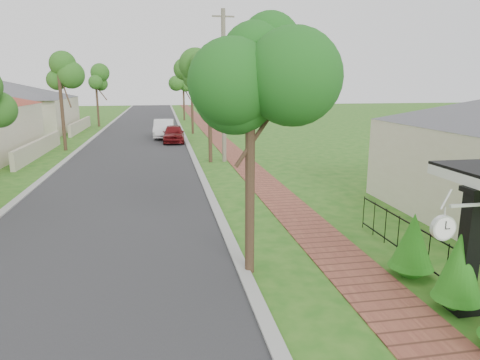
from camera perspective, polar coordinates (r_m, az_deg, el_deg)
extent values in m
plane|color=#215E16|center=(8.96, -1.97, -16.49)|extent=(160.00, 160.00, 0.00)
cube|color=#28282B|center=(28.14, -14.03, 3.50)|extent=(7.00, 120.00, 0.02)
cube|color=#9E9E99|center=(28.13, -6.58, 3.79)|extent=(0.30, 120.00, 0.10)
cube|color=#9E9E99|center=(28.62, -21.34, 3.15)|extent=(0.30, 120.00, 0.10)
cube|color=#97523C|center=(28.41, -1.33, 3.97)|extent=(1.50, 120.00, 0.03)
cube|color=black|center=(9.33, 28.18, -8.35)|extent=(0.30, 0.30, 2.52)
cube|color=black|center=(9.77, 27.46, -14.61)|extent=(0.48, 0.48, 0.24)
cube|color=black|center=(9.00, 28.99, -1.18)|extent=(0.42, 0.42, 0.10)
cube|color=black|center=(10.38, 26.13, -7.89)|extent=(0.03, 8.00, 0.03)
cube|color=black|center=(10.67, 25.70, -11.92)|extent=(0.03, 8.00, 0.03)
cylinder|color=black|center=(10.05, 28.13, -11.52)|extent=(0.02, 0.02, 1.00)
cylinder|color=black|center=(10.53, 25.89, -10.18)|extent=(0.02, 0.02, 1.00)
cylinder|color=black|center=(11.03, 23.86, -8.95)|extent=(0.02, 0.02, 1.00)
cylinder|color=black|center=(11.55, 22.02, -7.82)|extent=(0.02, 0.02, 1.00)
cylinder|color=black|center=(12.08, 20.35, -6.77)|extent=(0.02, 0.02, 1.00)
cylinder|color=black|center=(12.62, 18.82, -5.81)|extent=(0.02, 0.02, 1.00)
cylinder|color=black|center=(13.18, 17.43, -4.93)|extent=(0.02, 0.02, 1.00)
cylinder|color=black|center=(13.74, 16.16, -4.12)|extent=(0.02, 0.02, 1.00)
cylinder|color=#382619|center=(23.97, -4.03, 7.76)|extent=(0.22, 0.22, 4.55)
sphere|color=#235216|center=(23.88, -4.12, 13.52)|extent=(1.70, 1.70, 1.70)
cylinder|color=#382619|center=(37.87, -6.40, 9.84)|extent=(0.22, 0.22, 4.90)
sphere|color=#235216|center=(37.83, -6.50, 13.76)|extent=(1.70, 1.70, 1.70)
cylinder|color=#382619|center=(51.85, -7.49, 10.22)|extent=(0.22, 0.22, 4.20)
sphere|color=#235216|center=(51.80, -7.56, 12.67)|extent=(1.70, 1.70, 1.70)
cylinder|color=#382619|center=(30.48, -22.60, 8.24)|extent=(0.22, 0.22, 4.90)
sphere|color=#235216|center=(30.42, -23.03, 13.09)|extent=(1.70, 1.70, 1.70)
cylinder|color=#382619|center=(46.23, -18.47, 9.59)|extent=(0.22, 0.22, 4.55)
sphere|color=#235216|center=(46.18, -18.69, 12.56)|extent=(1.70, 1.70, 1.70)
sphere|color=#186E16|center=(9.65, 26.92, -13.23)|extent=(0.73, 0.73, 0.73)
cone|color=#186E16|center=(9.38, 27.36, -9.41)|extent=(0.83, 0.83, 1.38)
sphere|color=#186E16|center=(10.85, 21.81, -10.14)|extent=(0.78, 0.78, 0.78)
cone|color=#186E16|center=(10.64, 22.08, -7.19)|extent=(0.89, 0.89, 1.19)
cube|color=#BFB299|center=(28.99, -25.21, 3.92)|extent=(0.25, 10.00, 1.00)
cube|color=beige|center=(44.08, -28.88, 7.52)|extent=(11.00, 10.00, 3.00)
pyramid|color=#4C4C51|center=(43.99, -29.21, 10.49)|extent=(15.56, 15.56, 1.60)
cube|color=#BFB299|center=(42.58, -20.51, 6.81)|extent=(0.25, 10.00, 1.00)
imported|color=maroon|center=(32.54, -8.84, 6.11)|extent=(1.71, 3.90, 1.31)
imported|color=white|center=(35.36, -10.11, 6.72)|extent=(1.73, 4.51, 1.47)
cylinder|color=#382619|center=(9.68, 1.33, -0.20)|extent=(0.22, 0.22, 4.41)
sphere|color=#1E601C|center=(9.43, 1.41, 13.75)|extent=(2.20, 2.20, 2.20)
cylinder|color=#716958|center=(24.05, -2.18, 12.19)|extent=(0.24, 0.24, 8.22)
cube|color=#716958|center=(24.30, -2.26, 20.97)|extent=(1.20, 0.08, 0.08)
cube|color=silver|center=(8.47, 28.29, -2.96)|extent=(0.75, 0.05, 0.05)
cylinder|color=silver|center=(8.23, 25.59, -4.35)|extent=(0.02, 0.02, 0.32)
cylinder|color=silver|center=(8.29, 25.45, -5.77)|extent=(0.45, 0.10, 0.45)
cylinder|color=white|center=(8.25, 25.67, -5.89)|extent=(0.39, 0.01, 0.39)
cylinder|color=white|center=(8.34, 25.23, -5.66)|extent=(0.39, 0.01, 0.39)
cube|color=black|center=(8.22, 25.76, -5.45)|extent=(0.01, 0.01, 0.15)
cube|color=black|center=(8.27, 25.95, -5.88)|extent=(0.10, 0.01, 0.02)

